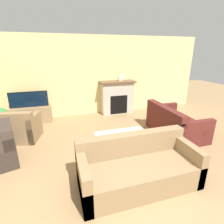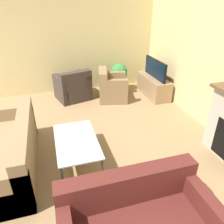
{
  "view_description": "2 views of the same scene",
  "coord_description": "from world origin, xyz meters",
  "px_view_note": "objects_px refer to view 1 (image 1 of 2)",
  "views": [
    {
      "loc": [
        -0.89,
        -1.37,
        2.17
      ],
      "look_at": [
        0.4,
        2.8,
        0.65
      ],
      "focal_mm": 28.0,
      "sensor_mm": 36.0,
      "label": 1
    },
    {
      "loc": [
        3.32,
        1.65,
        2.46
      ],
      "look_at": [
        0.4,
        2.52,
        0.85
      ],
      "focal_mm": 35.0,
      "sensor_mm": 36.0,
      "label": 2
    }
  ],
  "objects_px": {
    "tv": "(29,99)",
    "armchair_accent": "(22,129)",
    "potted_plant": "(0,119)",
    "couch_sectional": "(138,168)",
    "mantel_clock": "(121,78)",
    "couch_loveseat": "(174,124)",
    "coffee_table": "(122,136)"
  },
  "relations": [
    {
      "from": "tv",
      "to": "couch_sectional",
      "type": "xyz_separation_m",
      "value": [
        2.07,
        -3.5,
        -0.48
      ]
    },
    {
      "from": "armchair_accent",
      "to": "potted_plant",
      "type": "height_order",
      "value": "armchair_accent"
    },
    {
      "from": "tv",
      "to": "armchair_accent",
      "type": "bearing_deg",
      "value": -93.72
    },
    {
      "from": "armchair_accent",
      "to": "potted_plant",
      "type": "distance_m",
      "value": 0.69
    },
    {
      "from": "tv",
      "to": "armchair_accent",
      "type": "relative_size",
      "value": 1.22
    },
    {
      "from": "couch_sectional",
      "to": "mantel_clock",
      "type": "bearing_deg",
      "value": 74.82
    },
    {
      "from": "tv",
      "to": "potted_plant",
      "type": "relative_size",
      "value": 1.4
    },
    {
      "from": "couch_loveseat",
      "to": "armchair_accent",
      "type": "distance_m",
      "value": 4.02
    },
    {
      "from": "tv",
      "to": "couch_loveseat",
      "type": "distance_m",
      "value": 4.39
    },
    {
      "from": "armchair_accent",
      "to": "tv",
      "type": "bearing_deg",
      "value": -80.44
    },
    {
      "from": "couch_sectional",
      "to": "couch_loveseat",
      "type": "relative_size",
      "value": 1.26
    },
    {
      "from": "mantel_clock",
      "to": "coffee_table",
      "type": "bearing_deg",
      "value": -108.94
    },
    {
      "from": "armchair_accent",
      "to": "coffee_table",
      "type": "xyz_separation_m",
      "value": [
        2.25,
        -1.26,
        0.07
      ]
    },
    {
      "from": "coffee_table",
      "to": "armchair_accent",
      "type": "bearing_deg",
      "value": 150.72
    },
    {
      "from": "couch_sectional",
      "to": "couch_loveseat",
      "type": "height_order",
      "value": "same"
    },
    {
      "from": "tv",
      "to": "mantel_clock",
      "type": "relative_size",
      "value": 4.98
    },
    {
      "from": "potted_plant",
      "to": "mantel_clock",
      "type": "height_order",
      "value": "mantel_clock"
    },
    {
      "from": "tv",
      "to": "armchair_accent",
      "type": "xyz_separation_m",
      "value": [
        -0.08,
        -1.2,
        -0.46
      ]
    },
    {
      "from": "couch_sectional",
      "to": "couch_loveseat",
      "type": "xyz_separation_m",
      "value": [
        1.77,
        1.44,
        -0.0
      ]
    },
    {
      "from": "couch_loveseat",
      "to": "coffee_table",
      "type": "relative_size",
      "value": 1.35
    },
    {
      "from": "coffee_table",
      "to": "tv",
      "type": "bearing_deg",
      "value": 131.45
    },
    {
      "from": "tv",
      "to": "couch_loveseat",
      "type": "bearing_deg",
      "value": -28.25
    },
    {
      "from": "couch_sectional",
      "to": "coffee_table",
      "type": "relative_size",
      "value": 1.7
    },
    {
      "from": "coffee_table",
      "to": "potted_plant",
      "type": "xyz_separation_m",
      "value": [
        -2.79,
        1.65,
        0.12
      ]
    },
    {
      "from": "couch_loveseat",
      "to": "coffee_table",
      "type": "height_order",
      "value": "couch_loveseat"
    },
    {
      "from": "tv",
      "to": "couch_loveseat",
      "type": "xyz_separation_m",
      "value": [
        3.84,
        -2.07,
        -0.48
      ]
    },
    {
      "from": "potted_plant",
      "to": "mantel_clock",
      "type": "distance_m",
      "value": 3.87
    },
    {
      "from": "mantel_clock",
      "to": "couch_sectional",
      "type": "bearing_deg",
      "value": -105.18
    },
    {
      "from": "couch_sectional",
      "to": "armchair_accent",
      "type": "height_order",
      "value": "same"
    },
    {
      "from": "couch_sectional",
      "to": "couch_loveseat",
      "type": "bearing_deg",
      "value": 39.1
    },
    {
      "from": "armchair_accent",
      "to": "potted_plant",
      "type": "relative_size",
      "value": 1.14
    },
    {
      "from": "armchair_accent",
      "to": "mantel_clock",
      "type": "distance_m",
      "value": 3.53
    }
  ]
}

